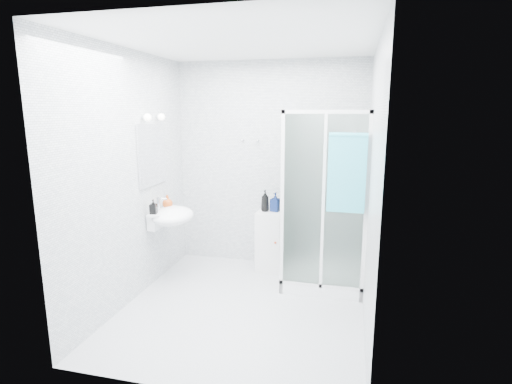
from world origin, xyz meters
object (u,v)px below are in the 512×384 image
(wall_basin, at_px, (171,216))
(shampoo_bottle_b, at_px, (275,202))
(soap_dispenser_orange, at_px, (167,201))
(hand_towel, at_px, (347,171))
(shampoo_bottle_a, at_px, (265,201))
(soap_dispenser_black, at_px, (153,207))
(storage_cabinet, at_px, (270,241))
(shower_enclosure, at_px, (317,247))

(wall_basin, distance_m, shampoo_bottle_b, 1.28)
(soap_dispenser_orange, bearing_deg, hand_towel, -5.34)
(shampoo_bottle_a, relative_size, soap_dispenser_black, 1.64)
(wall_basin, distance_m, storage_cabinet, 1.28)
(shower_enclosure, height_order, shampoo_bottle_b, shower_enclosure)
(storage_cabinet, bearing_deg, soap_dispenser_black, -143.54)
(soap_dispenser_orange, bearing_deg, shower_enclosure, 6.86)
(storage_cabinet, relative_size, soap_dispenser_orange, 4.91)
(shower_enclosure, relative_size, soap_dispenser_black, 12.31)
(soap_dispenser_orange, bearing_deg, shampoo_bottle_b, 24.19)
(wall_basin, bearing_deg, soap_dispenser_black, -122.75)
(soap_dispenser_orange, bearing_deg, soap_dispenser_black, -95.68)
(wall_basin, bearing_deg, soap_dispenser_orange, 130.01)
(hand_towel, relative_size, soap_dispenser_orange, 5.14)
(shampoo_bottle_b, bearing_deg, soap_dispenser_orange, -155.81)
(storage_cabinet, relative_size, shampoo_bottle_a, 2.86)
(shower_enclosure, bearing_deg, shampoo_bottle_b, 149.56)
(shower_enclosure, height_order, wall_basin, shower_enclosure)
(storage_cabinet, distance_m, soap_dispenser_orange, 1.36)
(storage_cabinet, bearing_deg, shampoo_bottle_a, 175.40)
(storage_cabinet, relative_size, shampoo_bottle_b, 3.26)
(wall_basin, relative_size, hand_towel, 0.70)
(shampoo_bottle_b, relative_size, soap_dispenser_black, 1.44)
(storage_cabinet, distance_m, soap_dispenser_black, 1.51)
(storage_cabinet, xyz_separation_m, hand_towel, (0.91, -0.69, 1.02))
(wall_basin, distance_m, shampoo_bottle_a, 1.16)
(shower_enclosure, relative_size, shampoo_bottle_a, 7.51)
(storage_cabinet, height_order, hand_towel, hand_towel)
(hand_towel, bearing_deg, shampoo_bottle_b, 139.73)
(shower_enclosure, relative_size, wall_basin, 3.57)
(storage_cabinet, xyz_separation_m, soap_dispenser_orange, (-1.13, -0.50, 0.56))
(hand_towel, xyz_separation_m, shampoo_bottle_b, (-0.86, 0.73, -0.52))
(soap_dispenser_orange, bearing_deg, storage_cabinet, 23.76)
(hand_towel, xyz_separation_m, soap_dispenser_orange, (-2.05, 0.19, -0.46))
(wall_basin, height_order, shampoo_bottle_b, wall_basin)
(wall_basin, xyz_separation_m, soap_dispenser_orange, (-0.09, 0.11, 0.14))
(shampoo_bottle_b, bearing_deg, shower_enclosure, -30.44)
(shampoo_bottle_b, bearing_deg, hand_towel, -40.27)
(soap_dispenser_black, bearing_deg, storage_cabinet, 34.16)
(shampoo_bottle_b, distance_m, soap_dispenser_orange, 1.31)
(shampoo_bottle_b, bearing_deg, shampoo_bottle_a, -167.38)
(wall_basin, bearing_deg, hand_towel, -2.48)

